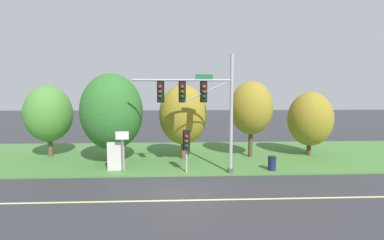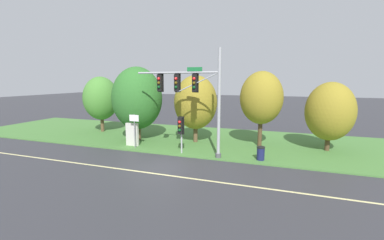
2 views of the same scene
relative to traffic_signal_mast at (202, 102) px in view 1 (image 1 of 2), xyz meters
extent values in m
plane|color=#333338|center=(-1.36, -2.91, -4.72)|extent=(160.00, 160.00, 0.00)
cube|color=beige|center=(-1.36, -4.11, -4.71)|extent=(36.00, 0.16, 0.01)
cube|color=#477A38|center=(-1.36, 5.34, -4.67)|extent=(48.00, 11.50, 0.10)
cylinder|color=#9EA0A5|center=(1.89, 0.01, -0.82)|extent=(0.22, 0.22, 7.59)
cylinder|color=#4C4C51|center=(1.89, 0.01, -4.47)|extent=(0.40, 0.40, 0.30)
cylinder|color=#9EA0A5|center=(-1.24, 0.01, 1.34)|extent=(6.25, 0.14, 0.14)
cylinder|color=#9EA0A5|center=(0.33, 0.01, 0.64)|extent=(3.16, 0.08, 1.47)
cube|color=black|center=(0.13, 0.01, 0.61)|extent=(0.34, 0.28, 1.22)
cube|color=black|center=(0.13, 0.17, 0.61)|extent=(0.46, 0.04, 1.34)
sphere|color=red|center=(0.13, -0.17, 0.91)|extent=(0.22, 0.22, 0.22)
sphere|color=#51420C|center=(0.13, -0.17, 0.61)|extent=(0.22, 0.22, 0.22)
sphere|color=#0C4219|center=(0.13, -0.17, 0.31)|extent=(0.22, 0.22, 0.22)
cube|color=black|center=(-1.24, 0.01, 0.61)|extent=(0.34, 0.28, 1.22)
cube|color=black|center=(-1.24, 0.17, 0.61)|extent=(0.46, 0.04, 1.34)
sphere|color=red|center=(-1.24, -0.17, 0.91)|extent=(0.22, 0.22, 0.22)
sphere|color=#51420C|center=(-1.24, -0.17, 0.61)|extent=(0.22, 0.22, 0.22)
sphere|color=#0C4219|center=(-1.24, -0.17, 0.31)|extent=(0.22, 0.22, 0.22)
cube|color=black|center=(-2.60, 0.01, 0.61)|extent=(0.34, 0.28, 1.22)
cube|color=black|center=(-2.60, 0.17, 0.61)|extent=(0.46, 0.04, 1.34)
sphere|color=red|center=(-2.60, -0.17, 0.91)|extent=(0.22, 0.22, 0.22)
sphere|color=#51420C|center=(-2.60, -0.17, 0.61)|extent=(0.22, 0.22, 0.22)
sphere|color=#0C4219|center=(-2.60, -0.17, 0.31)|extent=(0.22, 0.22, 0.22)
cube|color=#196B33|center=(0.13, -0.04, 1.56)|extent=(1.10, 0.04, 0.28)
cylinder|color=#9EA0A5|center=(-0.98, 0.19, -3.28)|extent=(0.12, 0.12, 2.68)
cube|color=black|center=(-0.98, -0.01, -2.50)|extent=(0.34, 0.28, 1.22)
cube|color=black|center=(-0.98, 0.15, -2.50)|extent=(0.46, 0.04, 1.34)
sphere|color=red|center=(-0.98, -0.19, -2.20)|extent=(0.22, 0.22, 0.22)
sphere|color=#51420C|center=(-0.98, -0.19, -2.50)|extent=(0.22, 0.22, 0.22)
sphere|color=#0C4219|center=(-0.98, -0.19, -2.80)|extent=(0.22, 0.22, 0.22)
cylinder|color=slate|center=(-5.12, 0.37, -3.25)|extent=(0.08, 0.08, 2.74)
cube|color=white|center=(-5.12, 0.34, -2.18)|extent=(0.84, 0.03, 0.52)
cylinder|color=brown|center=(-12.04, 5.05, -3.35)|extent=(0.36, 0.36, 2.54)
ellipsoid|color=#478433|center=(-12.04, 5.05, -1.08)|extent=(3.62, 3.62, 4.53)
cylinder|color=brown|center=(-6.43, 3.06, -3.33)|extent=(0.45, 0.45, 2.57)
ellipsoid|color=#2D6B28|center=(-6.43, 3.06, -0.81)|extent=(4.51, 4.51, 5.64)
cylinder|color=brown|center=(-1.15, 3.93, -3.37)|extent=(0.37, 0.37, 2.48)
ellipsoid|color=olive|center=(-1.15, 3.93, -1.10)|extent=(3.75, 3.75, 4.69)
cylinder|color=#4C3823|center=(4.36, 4.32, -3.08)|extent=(0.34, 0.34, 3.07)
ellipsoid|color=olive|center=(4.36, 4.32, -0.60)|extent=(3.44, 3.44, 4.30)
cylinder|color=#4C3823|center=(9.45, 4.65, -3.57)|extent=(0.36, 0.36, 2.08)
ellipsoid|color=olive|center=(9.45, 4.65, -1.55)|extent=(3.58, 3.58, 4.48)
cube|color=beige|center=(-5.69, 0.89, -3.67)|extent=(1.10, 0.24, 1.90)
cube|color=#4C4C51|center=(-6.09, 0.89, -4.57)|extent=(0.10, 0.20, 0.10)
cube|color=#4C4C51|center=(-5.29, 0.89, -4.57)|extent=(0.10, 0.20, 0.10)
cylinder|color=#191E4C|center=(4.77, 0.42, -4.19)|extent=(0.52, 0.52, 0.85)
cylinder|color=black|center=(4.77, 0.42, -3.73)|extent=(0.56, 0.56, 0.08)
camera|label=1|loc=(-1.34, -16.18, 0.34)|focal=24.00mm
camera|label=2|loc=(6.01, -17.17, 0.82)|focal=24.00mm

